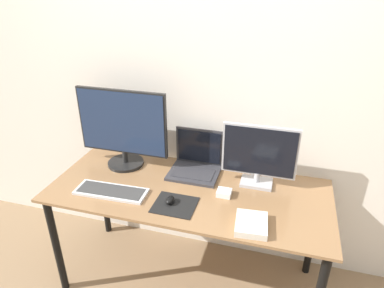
{
  "coord_description": "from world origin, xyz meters",
  "views": [
    {
      "loc": [
        0.51,
        -1.31,
        1.94
      ],
      "look_at": [
        -0.0,
        0.46,
        1.02
      ],
      "focal_mm": 32.0,
      "sensor_mm": 36.0,
      "label": 1
    }
  ],
  "objects_px": {
    "laptop": "(196,162)",
    "book": "(251,224)",
    "keyboard": "(111,191)",
    "monitor_right": "(259,155)",
    "power_brick": "(224,193)",
    "monitor_left": "(123,128)",
    "mouse": "(170,200)"
  },
  "relations": [
    {
      "from": "laptop",
      "to": "book",
      "type": "xyz_separation_m",
      "value": [
        0.43,
        -0.47,
        -0.05
      ]
    },
    {
      "from": "monitor_left",
      "to": "monitor_right",
      "type": "relative_size",
      "value": 1.37
    },
    {
      "from": "monitor_left",
      "to": "book",
      "type": "xyz_separation_m",
      "value": [
        0.92,
        -0.42,
        -0.25
      ]
    },
    {
      "from": "monitor_right",
      "to": "keyboard",
      "type": "relative_size",
      "value": 1.02
    },
    {
      "from": "mouse",
      "to": "monitor_right",
      "type": "bearing_deg",
      "value": 37.46
    },
    {
      "from": "monitor_right",
      "to": "power_brick",
      "type": "relative_size",
      "value": 5.32
    },
    {
      "from": "monitor_left",
      "to": "mouse",
      "type": "distance_m",
      "value": 0.62
    },
    {
      "from": "keyboard",
      "to": "monitor_left",
      "type": "bearing_deg",
      "value": 101.27
    },
    {
      "from": "book",
      "to": "keyboard",
      "type": "bearing_deg",
      "value": 174.66
    },
    {
      "from": "monitor_right",
      "to": "mouse",
      "type": "relative_size",
      "value": 5.98
    },
    {
      "from": "laptop",
      "to": "keyboard",
      "type": "height_order",
      "value": "laptop"
    },
    {
      "from": "monitor_left",
      "to": "laptop",
      "type": "distance_m",
      "value": 0.53
    },
    {
      "from": "laptop",
      "to": "monitor_left",
      "type": "bearing_deg",
      "value": -173.99
    },
    {
      "from": "power_brick",
      "to": "mouse",
      "type": "bearing_deg",
      "value": -149.25
    },
    {
      "from": "monitor_right",
      "to": "mouse",
      "type": "distance_m",
      "value": 0.6
    },
    {
      "from": "keyboard",
      "to": "book",
      "type": "relative_size",
      "value": 2.12
    },
    {
      "from": "monitor_left",
      "to": "keyboard",
      "type": "bearing_deg",
      "value": -78.73
    },
    {
      "from": "monitor_right",
      "to": "book",
      "type": "xyz_separation_m",
      "value": [
        0.02,
        -0.42,
        -0.19
      ]
    },
    {
      "from": "keyboard",
      "to": "book",
      "type": "distance_m",
      "value": 0.85
    },
    {
      "from": "monitor_right",
      "to": "laptop",
      "type": "xyz_separation_m",
      "value": [
        -0.41,
        0.05,
        -0.14
      ]
    },
    {
      "from": "mouse",
      "to": "monitor_left",
      "type": "bearing_deg",
      "value": 142.21
    },
    {
      "from": "monitor_left",
      "to": "power_brick",
      "type": "height_order",
      "value": "monitor_left"
    },
    {
      "from": "monitor_right",
      "to": "power_brick",
      "type": "height_order",
      "value": "monitor_right"
    },
    {
      "from": "keyboard",
      "to": "monitor_right",
      "type": "bearing_deg",
      "value": 22.41
    },
    {
      "from": "laptop",
      "to": "power_brick",
      "type": "distance_m",
      "value": 0.33
    },
    {
      "from": "power_brick",
      "to": "laptop",
      "type": "bearing_deg",
      "value": 135.78
    },
    {
      "from": "book",
      "to": "power_brick",
      "type": "xyz_separation_m",
      "value": [
        -0.19,
        0.24,
        -0.0
      ]
    },
    {
      "from": "monitor_right",
      "to": "power_brick",
      "type": "bearing_deg",
      "value": -133.65
    },
    {
      "from": "laptop",
      "to": "book",
      "type": "height_order",
      "value": "laptop"
    },
    {
      "from": "monitor_right",
      "to": "book",
      "type": "relative_size",
      "value": 2.17
    },
    {
      "from": "monitor_left",
      "to": "monitor_right",
      "type": "bearing_deg",
      "value": 0.01
    },
    {
      "from": "laptop",
      "to": "mouse",
      "type": "bearing_deg",
      "value": -96.34
    }
  ]
}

